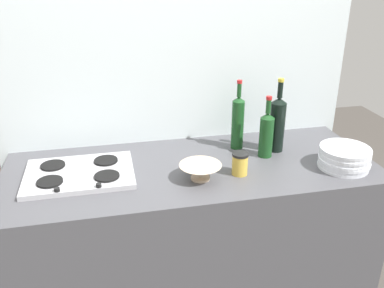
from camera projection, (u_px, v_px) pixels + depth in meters
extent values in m
cube|color=#4C4C51|center=(192.00, 242.00, 2.22)|extent=(1.80, 0.70, 0.90)
cube|color=silver|center=(177.00, 94.00, 2.27)|extent=(1.90, 0.06, 2.30)
cube|color=#B2B2B7|center=(80.00, 174.00, 1.94)|extent=(0.49, 0.36, 0.02)
cylinder|color=black|center=(50.00, 182.00, 1.84)|extent=(0.11, 0.11, 0.01)
cylinder|color=black|center=(107.00, 176.00, 1.88)|extent=(0.11, 0.11, 0.01)
cylinder|color=black|center=(53.00, 165.00, 1.98)|extent=(0.11, 0.11, 0.01)
cylinder|color=black|center=(106.00, 160.00, 2.03)|extent=(0.11, 0.11, 0.01)
cylinder|color=black|center=(57.00, 190.00, 1.77)|extent=(0.02, 0.02, 0.02)
cylinder|color=black|center=(99.00, 185.00, 1.80)|extent=(0.02, 0.02, 0.02)
cylinder|color=white|center=(343.00, 166.00, 2.02)|extent=(0.24, 0.24, 0.01)
cylinder|color=white|center=(344.00, 164.00, 2.02)|extent=(0.24, 0.24, 0.01)
cylinder|color=white|center=(345.00, 161.00, 2.01)|extent=(0.24, 0.24, 0.01)
cylinder|color=white|center=(344.00, 159.00, 2.01)|extent=(0.24, 0.24, 0.01)
cylinder|color=white|center=(345.00, 156.00, 2.00)|extent=(0.24, 0.24, 0.01)
cylinder|color=white|center=(345.00, 154.00, 2.00)|extent=(0.24, 0.24, 0.01)
cylinder|color=white|center=(345.00, 151.00, 1.99)|extent=(0.24, 0.24, 0.01)
cylinder|color=white|center=(346.00, 149.00, 1.99)|extent=(0.24, 0.24, 0.01)
cylinder|color=#19471E|center=(266.00, 137.00, 2.10)|extent=(0.07, 0.07, 0.21)
cone|color=#19471E|center=(268.00, 116.00, 2.06)|extent=(0.07, 0.07, 0.02)
cylinder|color=#19471E|center=(268.00, 106.00, 2.04)|extent=(0.02, 0.02, 0.07)
cylinder|color=#B21E1E|center=(269.00, 98.00, 2.02)|extent=(0.03, 0.03, 0.02)
cylinder|color=black|center=(277.00, 127.00, 2.16)|extent=(0.08, 0.08, 0.26)
cone|color=black|center=(279.00, 100.00, 2.10)|extent=(0.08, 0.08, 0.03)
cylinder|color=black|center=(280.00, 90.00, 2.08)|extent=(0.03, 0.03, 0.08)
cylinder|color=gold|center=(281.00, 80.00, 2.06)|extent=(0.03, 0.03, 0.02)
cylinder|color=#19471E|center=(238.00, 125.00, 2.18)|extent=(0.07, 0.07, 0.26)
cone|color=#19471E|center=(239.00, 99.00, 2.13)|extent=(0.07, 0.07, 0.02)
cylinder|color=#19471E|center=(239.00, 90.00, 2.11)|extent=(0.02, 0.02, 0.07)
cylinder|color=#B21E1E|center=(240.00, 82.00, 2.09)|extent=(0.03, 0.03, 0.02)
cylinder|color=beige|center=(200.00, 178.00, 1.92)|extent=(0.09, 0.09, 0.01)
cone|color=beige|center=(200.00, 171.00, 1.90)|extent=(0.19, 0.19, 0.06)
cylinder|color=gold|center=(240.00, 165.00, 1.94)|extent=(0.07, 0.07, 0.10)
cylinder|color=black|center=(240.00, 154.00, 1.92)|extent=(0.08, 0.08, 0.01)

